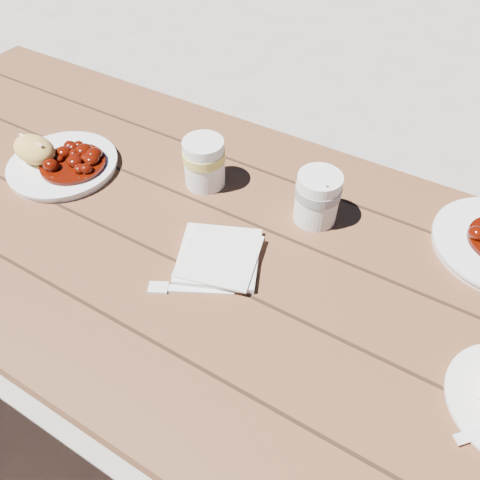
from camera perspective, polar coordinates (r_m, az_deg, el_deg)
The scene contains 9 objects.
ground at distance 1.56m, azimuth -2.23°, elevation -19.05°, with size 60.00×60.00×0.00m, color #ABA59A.
picnic_table at distance 1.05m, azimuth -3.16°, elevation -5.98°, with size 2.00×1.55×0.75m.
main_plate at distance 1.16m, azimuth -20.74°, elevation 8.50°, with size 0.24×0.24×0.02m, color white.
goulash_stew at distance 1.12m, azimuth -19.89°, elevation 9.37°, with size 0.15×0.15×0.04m, color #4D0B02, non-canonical shape.
bread_roll at distance 1.16m, azimuth -23.78°, elevation 10.07°, with size 0.11×0.07×0.06m, color #DDB355.
coffee_cup at distance 0.94m, azimuth 9.39°, elevation 5.09°, with size 0.09×0.09×0.11m, color white.
napkin_stack at distance 0.88m, azimuth -2.59°, elevation -2.02°, with size 0.15×0.15×0.01m, color white.
fork_table at distance 0.84m, azimuth -4.92°, elevation -6.02°, with size 0.03×0.16×0.01m, color white, non-canonical shape.
second_cup at distance 1.02m, azimuth -4.37°, elevation 9.36°, with size 0.09×0.09×0.11m, color white.
Camera 1 is at (0.37, -0.51, 1.43)m, focal length 35.00 mm.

